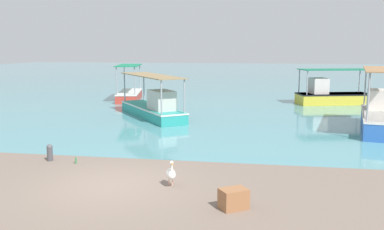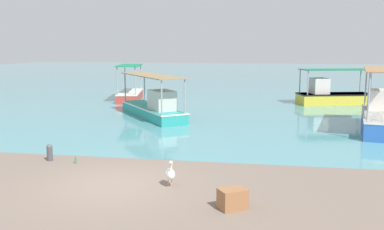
{
  "view_description": "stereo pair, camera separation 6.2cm",
  "coord_description": "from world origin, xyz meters",
  "px_view_note": "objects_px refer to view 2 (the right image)",
  "views": [
    {
      "loc": [
        4.36,
        -11.61,
        4.05
      ],
      "look_at": [
        1.38,
        5.82,
        1.21
      ],
      "focal_mm": 40.0,
      "sensor_mm": 36.0,
      "label": 1
    },
    {
      "loc": [
        4.42,
        -11.59,
        4.05
      ],
      "look_at": [
        1.38,
        5.82,
        1.21
      ],
      "focal_mm": 40.0,
      "sensor_mm": 36.0,
      "label": 2
    }
  ],
  "objects_px": {
    "fishing_boat_far_left": "(154,107)",
    "mooring_bollard": "(50,152)",
    "fishing_boat_outer": "(378,115)",
    "glass_bottle": "(76,160)",
    "cargo_crate": "(233,199)",
    "fishing_boat_far_right": "(130,93)",
    "fishing_boat_near_right": "(332,95)",
    "pelican": "(170,174)"
  },
  "relations": [
    {
      "from": "fishing_boat_far_left",
      "to": "mooring_bollard",
      "type": "xyz_separation_m",
      "value": [
        -1.28,
        -9.7,
        -0.3
      ]
    },
    {
      "from": "fishing_boat_outer",
      "to": "glass_bottle",
      "type": "relative_size",
      "value": 23.17
    },
    {
      "from": "fishing_boat_far_left",
      "to": "cargo_crate",
      "type": "bearing_deg",
      "value": -67.2
    },
    {
      "from": "fishing_boat_far_right",
      "to": "glass_bottle",
      "type": "relative_size",
      "value": 19.39
    },
    {
      "from": "fishing_boat_outer",
      "to": "glass_bottle",
      "type": "xyz_separation_m",
      "value": [
        -11.98,
        -8.4,
        -0.61
      ]
    },
    {
      "from": "fishing_boat_outer",
      "to": "glass_bottle",
      "type": "bearing_deg",
      "value": -144.96
    },
    {
      "from": "fishing_boat_near_right",
      "to": "mooring_bollard",
      "type": "distance_m",
      "value": 21.39
    },
    {
      "from": "fishing_boat_near_right",
      "to": "glass_bottle",
      "type": "xyz_separation_m",
      "value": [
        -11.11,
        -17.77,
        -0.55
      ]
    },
    {
      "from": "fishing_boat_far_left",
      "to": "glass_bottle",
      "type": "xyz_separation_m",
      "value": [
        -0.21,
        -9.9,
        -0.52
      ]
    },
    {
      "from": "cargo_crate",
      "to": "pelican",
      "type": "bearing_deg",
      "value": 142.86
    },
    {
      "from": "fishing_boat_far_left",
      "to": "mooring_bollard",
      "type": "distance_m",
      "value": 9.79
    },
    {
      "from": "fishing_boat_far_right",
      "to": "fishing_boat_outer",
      "type": "relative_size",
      "value": 0.84
    },
    {
      "from": "fishing_boat_far_left",
      "to": "glass_bottle",
      "type": "relative_size",
      "value": 23.18
    },
    {
      "from": "mooring_bollard",
      "to": "pelican",
      "type": "bearing_deg",
      "value": -22.43
    },
    {
      "from": "fishing_boat_outer",
      "to": "glass_bottle",
      "type": "distance_m",
      "value": 14.64
    },
    {
      "from": "fishing_boat_far_right",
      "to": "glass_bottle",
      "type": "bearing_deg",
      "value": -78.03
    },
    {
      "from": "fishing_boat_near_right",
      "to": "fishing_boat_outer",
      "type": "distance_m",
      "value": 9.41
    },
    {
      "from": "fishing_boat_near_right",
      "to": "fishing_boat_outer",
      "type": "height_order",
      "value": "fishing_boat_outer"
    },
    {
      "from": "pelican",
      "to": "fishing_boat_outer",
      "type": "bearing_deg",
      "value": 51.33
    },
    {
      "from": "fishing_boat_far_right",
      "to": "mooring_bollard",
      "type": "distance_m",
      "value": 17.57
    },
    {
      "from": "fishing_boat_far_left",
      "to": "mooring_bollard",
      "type": "relative_size",
      "value": 10.38
    },
    {
      "from": "fishing_boat_far_right",
      "to": "pelican",
      "type": "bearing_deg",
      "value": -68.78
    },
    {
      "from": "fishing_boat_far_left",
      "to": "glass_bottle",
      "type": "distance_m",
      "value": 9.92
    },
    {
      "from": "pelican",
      "to": "glass_bottle",
      "type": "xyz_separation_m",
      "value": [
        -3.8,
        1.82,
        -0.27
      ]
    },
    {
      "from": "fishing_boat_far_left",
      "to": "pelican",
      "type": "xyz_separation_m",
      "value": [
        3.6,
        -11.72,
        -0.25
      ]
    },
    {
      "from": "fishing_boat_far_left",
      "to": "pelican",
      "type": "distance_m",
      "value": 12.26
    },
    {
      "from": "mooring_bollard",
      "to": "cargo_crate",
      "type": "relative_size",
      "value": 0.89
    },
    {
      "from": "fishing_boat_near_right",
      "to": "cargo_crate",
      "type": "distance_m",
      "value": 21.73
    },
    {
      "from": "fishing_boat_near_right",
      "to": "cargo_crate",
      "type": "xyz_separation_m",
      "value": [
        -5.36,
        -21.06,
        -0.4
      ]
    },
    {
      "from": "fishing_boat_near_right",
      "to": "pelican",
      "type": "height_order",
      "value": "fishing_boat_near_right"
    },
    {
      "from": "mooring_bollard",
      "to": "fishing_boat_far_right",
      "type": "bearing_deg",
      "value": 98.67
    },
    {
      "from": "fishing_boat_far_left",
      "to": "pelican",
      "type": "relative_size",
      "value": 7.82
    },
    {
      "from": "fishing_boat_near_right",
      "to": "glass_bottle",
      "type": "relative_size",
      "value": 19.98
    },
    {
      "from": "fishing_boat_outer",
      "to": "cargo_crate",
      "type": "distance_m",
      "value": 13.25
    },
    {
      "from": "glass_bottle",
      "to": "fishing_boat_outer",
      "type": "bearing_deg",
      "value": 35.04
    },
    {
      "from": "fishing_boat_far_right",
      "to": "pelican",
      "type": "relative_size",
      "value": 6.54
    },
    {
      "from": "fishing_boat_far_right",
      "to": "fishing_boat_far_left",
      "type": "relative_size",
      "value": 0.84
    },
    {
      "from": "fishing_boat_outer",
      "to": "mooring_bollard",
      "type": "distance_m",
      "value": 15.42
    },
    {
      "from": "fishing_boat_near_right",
      "to": "pelican",
      "type": "bearing_deg",
      "value": -110.48
    },
    {
      "from": "mooring_bollard",
      "to": "fishing_boat_near_right",
      "type": "bearing_deg",
      "value": 55.24
    },
    {
      "from": "mooring_bollard",
      "to": "glass_bottle",
      "type": "distance_m",
      "value": 1.12
    },
    {
      "from": "fishing_boat_far_left",
      "to": "cargo_crate",
      "type": "xyz_separation_m",
      "value": [
        5.54,
        -13.19,
        -0.37
      ]
    }
  ]
}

